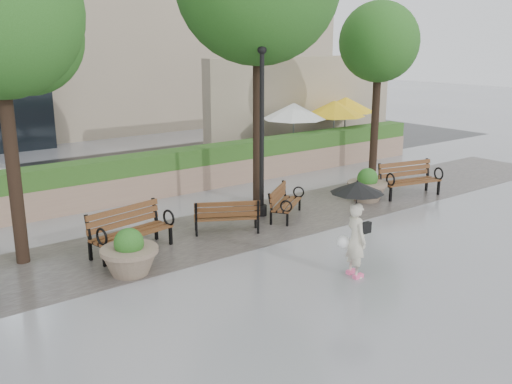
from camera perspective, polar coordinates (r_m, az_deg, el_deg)
ground at (r=11.94m, az=2.92°, el=-7.97°), size 100.00×100.00×0.00m
cobble_strip at (r=14.21m, az=-4.92°, el=-4.19°), size 28.00×3.20×0.01m
hedge_wall at (r=17.41m, az=-12.06°, el=1.37°), size 24.00×0.80×1.35m
cafe_wall at (r=24.93m, az=4.90°, el=8.76°), size 10.00×0.60×4.00m
cafe_hedge at (r=23.23m, az=7.54°, el=4.37°), size 8.00×0.50×0.90m
asphalt_street at (r=21.17m, az=-16.64°, el=1.61°), size 40.00×7.00×0.00m
bench_1 at (r=13.17m, az=-12.34°, el=-4.67°), size 2.01×1.10×1.02m
bench_2 at (r=14.21m, az=-2.95°, el=-3.08°), size 1.69×1.33×0.86m
bench_3 at (r=15.41m, az=2.98°, el=-1.68°), size 1.62×1.42×0.84m
bench_4 at (r=18.12m, az=15.07°, el=0.55°), size 2.05×1.16×1.04m
planter_left at (r=11.95m, az=-12.52°, el=-6.32°), size 1.18×1.18×0.99m
planter_right at (r=17.29m, az=11.04°, el=0.38°), size 1.19×1.19×0.99m
lamppost at (r=15.15m, az=0.59°, el=4.92°), size 0.28×0.28×4.54m
tree_0 at (r=12.68m, az=-23.92°, el=15.46°), size 3.47×3.38×6.86m
tree_2 at (r=21.11m, az=12.32°, el=14.10°), size 2.98×2.80×6.00m
patio_umb_white at (r=22.29m, az=3.80°, el=8.03°), size 2.50×2.50×2.30m
patio_umb_yellow_a at (r=23.37m, az=7.85°, el=8.25°), size 2.50×2.50×2.30m
patio_umb_yellow_b at (r=24.92m, az=8.97°, el=8.61°), size 2.50×2.50×2.30m
pedestrian at (r=11.53m, az=9.99°, el=-2.71°), size 1.07×1.07×1.96m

